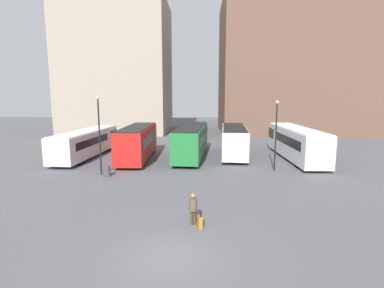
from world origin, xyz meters
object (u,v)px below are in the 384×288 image
suitcase (200,222)px  lamp_post_1 (276,130)px  bus_2 (192,140)px  bus_4 (295,142)px  bus_3 (234,140)px  trash_bin (107,171)px  bus_0 (87,142)px  traveler (193,206)px  lamp_post_0 (99,130)px  bus_1 (138,142)px

suitcase → lamp_post_1: size_ratio=0.15×
bus_2 → bus_4: size_ratio=0.94×
bus_3 → trash_bin: (-10.97, -8.98, -1.26)m
bus_0 → traveler: (11.66, -16.70, -0.59)m
bus_0 → bus_3: bearing=-82.5°
suitcase → lamp_post_0: bearing=26.6°
bus_1 → trash_bin: 6.96m
bus_3 → lamp_post_1: size_ratio=1.69×
bus_2 → traveler: bearing=-173.1°
suitcase → bus_3: bearing=-24.0°
bus_2 → trash_bin: size_ratio=13.67×
bus_3 → suitcase: bus_3 is taller
bus_1 → lamp_post_0: lamp_post_0 is taller
suitcase → trash_bin: 11.82m
bus_4 → trash_bin: 18.66m
bus_1 → lamp_post_1: 13.54m
bus_0 → trash_bin: bearing=-146.4°
lamp_post_1 → trash_bin: 14.26m
lamp_post_1 → trash_bin: (-13.74, -2.30, -3.06)m
bus_0 → bus_3: (15.55, 1.10, 0.15)m
bus_3 → bus_4: 6.26m
bus_0 → bus_1: (5.64, -1.13, 0.26)m
bus_0 → lamp_post_0: lamp_post_0 is taller
suitcase → trash_bin: size_ratio=1.03×
traveler → bus_4: bearing=-44.4°
bus_0 → traveler: size_ratio=7.49×
lamp_post_0 → traveler: bearing=-50.5°
bus_2 → lamp_post_0: (-7.13, -7.54, 1.90)m
lamp_post_0 → lamp_post_1: (14.40, 1.72, -0.18)m
bus_1 → suitcase: bearing=-159.3°
trash_bin → lamp_post_0: bearing=138.8°
bus_1 → trash_bin: bearing=170.0°
traveler → suitcase: (0.35, -0.38, -0.64)m
suitcase → trash_bin: suitcase is taller
bus_0 → bus_3: size_ratio=1.19×
suitcase → bus_2: bearing=-9.8°
bus_4 → lamp_post_0: (-17.70, -6.90, 1.93)m
traveler → lamp_post_0: (-7.74, 9.39, 2.72)m
bus_1 → bus_2: bus_1 is taller
traveler → bus_3: bearing=-25.3°
bus_3 → trash_bin: bus_3 is taller
bus_2 → bus_4: (10.57, -0.63, -0.04)m
bus_4 → traveler: bearing=147.4°
bus_0 → bus_4: 21.63m
bus_3 → lamp_post_0: bearing=130.2°
bus_4 → suitcase: size_ratio=14.06×
bus_3 → traveler: 18.23m
traveler → lamp_post_1: 13.20m
bus_1 → bus_3: (9.91, 2.24, -0.11)m
traveler → trash_bin: traveler is taller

